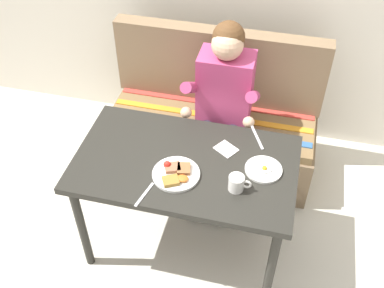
{
  "coord_description": "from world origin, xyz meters",
  "views": [
    {
      "loc": [
        0.45,
        -1.68,
        2.5
      ],
      "look_at": [
        0.0,
        0.15,
        0.72
      ],
      "focal_mm": 43.1,
      "sensor_mm": 36.0,
      "label": 1
    }
  ],
  "objects": [
    {
      "name": "table",
      "position": [
        0.0,
        0.0,
        0.65
      ],
      "size": [
        1.2,
        0.7,
        0.73
      ],
      "color": "black",
      "rests_on": "ground"
    },
    {
      "name": "coffee_mug",
      "position": [
        0.3,
        -0.13,
        0.78
      ],
      "size": [
        0.12,
        0.08,
        0.09
      ],
      "color": "white",
      "rests_on": "table"
    },
    {
      "name": "ground_plane",
      "position": [
        0.0,
        0.0,
        0.0
      ],
      "size": [
        8.0,
        8.0,
        0.0
      ],
      "primitive_type": "plane",
      "color": "beige"
    },
    {
      "name": "knife",
      "position": [
        0.35,
        0.28,
        0.73
      ],
      "size": [
        0.1,
        0.19,
        0.0
      ],
      "primitive_type": "cube",
      "rotation": [
        0.0,
        0.0,
        0.45
      ],
      "color": "silver",
      "rests_on": "table"
    },
    {
      "name": "fork",
      "position": [
        -0.14,
        -0.28,
        0.73
      ],
      "size": [
        0.05,
        0.17,
        0.0
      ],
      "primitive_type": "cube",
      "rotation": [
        0.0,
        0.0,
        -0.24
      ],
      "color": "silver",
      "rests_on": "table"
    },
    {
      "name": "couch",
      "position": [
        0.0,
        0.76,
        0.33
      ],
      "size": [
        1.44,
        0.56,
        1.0
      ],
      "color": "#7A6247",
      "rests_on": "ground"
    },
    {
      "name": "plate_breakfast",
      "position": [
        -0.02,
        -0.11,
        0.74
      ],
      "size": [
        0.25,
        0.25,
        0.05
      ],
      "color": "white",
      "rests_on": "table"
    },
    {
      "name": "napkin",
      "position": [
        0.2,
        0.14,
        0.73
      ],
      "size": [
        0.15,
        0.14,
        0.01
      ],
      "primitive_type": "cube",
      "rotation": [
        0.0,
        0.0,
        -0.58
      ],
      "color": "silver",
      "rests_on": "table"
    },
    {
      "name": "person",
      "position": [
        0.09,
        0.59,
        0.74
      ],
      "size": [
        0.45,
        0.61,
        1.21
      ],
      "color": "#B63C6C",
      "rests_on": "ground"
    },
    {
      "name": "plate_eggs",
      "position": [
        0.42,
        0.03,
        0.74
      ],
      "size": [
        0.2,
        0.2,
        0.04
      ],
      "color": "white",
      "rests_on": "table"
    }
  ]
}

